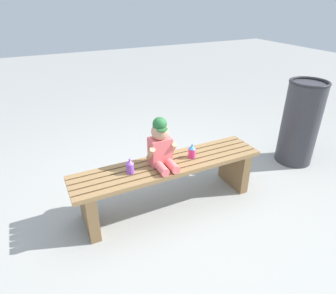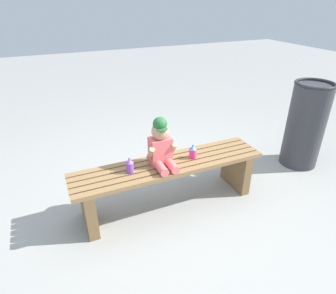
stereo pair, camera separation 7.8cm
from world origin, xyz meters
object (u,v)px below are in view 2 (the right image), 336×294
park_bench (169,177)px  child_figure (161,145)px  trash_bin (306,125)px  sippy_cup_left (130,166)px  sippy_cup_right (193,152)px

park_bench → child_figure: bearing=174.8°
trash_bin → child_figure: bearing=-177.6°
park_bench → sippy_cup_left: bearing=180.0°
park_bench → child_figure: (-0.07, 0.01, 0.31)m
park_bench → sippy_cup_right: size_ratio=13.01×
child_figure → park_bench: bearing=-5.2°
sippy_cup_left → sippy_cup_right: same height
sippy_cup_left → trash_bin: bearing=2.3°
child_figure → trash_bin: (1.64, 0.07, -0.14)m
park_bench → sippy_cup_left: 0.38m
child_figure → sippy_cup_left: 0.29m
trash_bin → sippy_cup_right: bearing=-176.8°
child_figure → sippy_cup_right: child_figure is taller
sippy_cup_left → trash_bin: size_ratio=0.14×
sippy_cup_left → sippy_cup_right: size_ratio=1.00×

